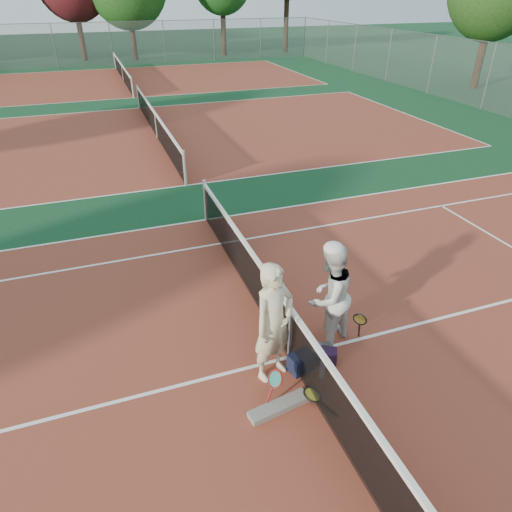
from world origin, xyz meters
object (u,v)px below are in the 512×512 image
(player_b, at_px, (329,296))
(sports_bag_purple, at_px, (326,356))
(racket_spare, at_px, (312,396))
(player_a, at_px, (274,323))
(sports_bag_navy, at_px, (301,362))
(net_main, at_px, (290,334))
(racket_black_held, at_px, (359,327))
(racket_red, at_px, (275,387))
(water_bottle, at_px, (322,370))

(player_b, xyz_separation_m, sports_bag_purple, (-0.23, -0.49, -0.81))
(player_b, height_order, racket_spare, player_b)
(player_a, height_order, sports_bag_navy, player_a)
(net_main, bearing_deg, player_b, 13.66)
(player_a, xyz_separation_m, racket_black_held, (1.66, 0.22, -0.71))
(racket_red, relative_size, sports_bag_navy, 1.38)
(net_main, height_order, water_bottle, net_main)
(racket_black_held, xyz_separation_m, water_bottle, (-0.98, -0.57, -0.14))
(player_b, xyz_separation_m, sports_bag_navy, (-0.68, -0.49, -0.78))
(player_a, distance_m, sports_bag_purple, 1.26)
(player_a, bearing_deg, net_main, 6.60)
(sports_bag_navy, bearing_deg, racket_red, -145.16)
(player_b, relative_size, racket_spare, 3.15)
(racket_spare, bearing_deg, racket_red, 44.04)
(racket_black_held, bearing_deg, net_main, -44.91)
(net_main, distance_m, player_a, 0.66)
(racket_black_held, distance_m, racket_spare, 1.62)
(racket_red, xyz_separation_m, water_bottle, (0.86, 0.17, -0.12))
(racket_spare, relative_size, water_bottle, 1.99)
(racket_black_held, bearing_deg, sports_bag_purple, -22.90)
(sports_bag_purple, distance_m, water_bottle, 0.35)
(racket_spare, bearing_deg, racket_black_held, -81.39)
(racket_black_held, relative_size, racket_spare, 0.99)
(racket_spare, relative_size, sports_bag_purple, 1.86)
(player_b, relative_size, racket_black_held, 3.20)
(racket_black_held, height_order, water_bottle, racket_black_held)
(net_main, xyz_separation_m, racket_red, (-0.56, -0.75, -0.24))
(player_a, distance_m, racket_black_held, 1.82)
(sports_bag_purple, bearing_deg, racket_spare, -131.56)
(racket_spare, bearing_deg, sports_bag_purple, -68.25)
(racket_black_held, distance_m, sports_bag_navy, 1.26)
(player_a, relative_size, sports_bag_purple, 6.25)
(sports_bag_navy, bearing_deg, player_a, 168.56)
(racket_red, distance_m, racket_black_held, 1.98)
(sports_bag_navy, distance_m, sports_bag_purple, 0.45)
(water_bottle, bearing_deg, racket_red, -168.79)
(racket_red, height_order, racket_black_held, racket_black_held)
(racket_spare, bearing_deg, player_b, -61.69)
(net_main, distance_m, sports_bag_purple, 0.72)
(racket_black_held, bearing_deg, sports_bag_navy, -30.51)
(player_a, relative_size, racket_red, 3.70)
(racket_red, relative_size, racket_black_held, 0.92)
(sports_bag_purple, bearing_deg, racket_black_held, 21.88)
(sports_bag_purple, bearing_deg, net_main, 149.60)
(sports_bag_purple, bearing_deg, racket_red, -157.81)
(racket_black_held, height_order, sports_bag_purple, racket_black_held)
(net_main, height_order, sports_bag_purple, net_main)
(racket_spare, xyz_separation_m, water_bottle, (0.34, 0.35, 0.08))
(racket_spare, height_order, sports_bag_navy, sports_bag_navy)
(player_b, bearing_deg, racket_spare, 31.03)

